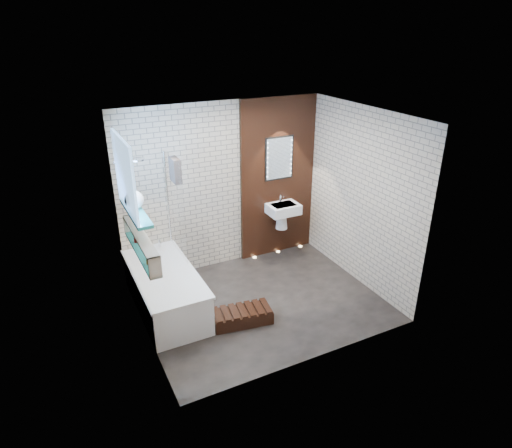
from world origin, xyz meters
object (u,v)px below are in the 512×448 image
led_mirror (279,158)px  walnut_step (242,317)px  washbasin (283,212)px  bathtub (165,290)px  bath_screen (176,207)px

led_mirror → walnut_step: 2.59m
washbasin → walnut_step: washbasin is taller
led_mirror → washbasin: bearing=-90.0°
bathtub → washbasin: washbasin is taller
washbasin → led_mirror: bearing=90.0°
bath_screen → walnut_step: bath_screen is taller
led_mirror → bathtub: bearing=-160.2°
led_mirror → walnut_step: bearing=-132.0°
bathtub → washbasin: size_ratio=3.00×
bathtub → walnut_step: bearing=-43.4°
washbasin → led_mirror: led_mirror is taller
bath_screen → washbasin: (1.82, 0.18, -0.49)m
bath_screen → bathtub: bearing=-128.9°
bath_screen → led_mirror: led_mirror is taller
bath_screen → walnut_step: (0.44, -1.19, -1.19)m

